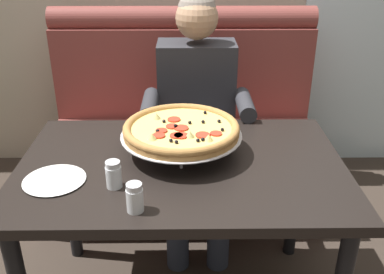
{
  "coord_description": "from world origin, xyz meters",
  "views": [
    {
      "loc": [
        0.02,
        -1.47,
        1.56
      ],
      "look_at": [
        0.04,
        0.05,
        0.81
      ],
      "focal_mm": 41.0,
      "sensor_mm": 36.0,
      "label": 1
    }
  ],
  "objects_px": {
    "shaker_parmesan": "(114,176)",
    "plate_near_left": "(54,179)",
    "diner_main": "(197,108)",
    "patio_chair": "(367,64)",
    "dining_table": "(182,183)",
    "booth_bench": "(183,139)",
    "shaker_pepper_flakes": "(135,199)",
    "pizza": "(182,130)"
  },
  "relations": [
    {
      "from": "plate_near_left",
      "to": "patio_chair",
      "type": "relative_size",
      "value": 0.26
    },
    {
      "from": "dining_table",
      "to": "pizza",
      "type": "height_order",
      "value": "pizza"
    },
    {
      "from": "diner_main",
      "to": "patio_chair",
      "type": "distance_m",
      "value": 2.0
    },
    {
      "from": "booth_bench",
      "to": "plate_near_left",
      "type": "relative_size",
      "value": 7.01
    },
    {
      "from": "pizza",
      "to": "shaker_pepper_flakes",
      "type": "bearing_deg",
      "value": -110.26
    },
    {
      "from": "booth_bench",
      "to": "dining_table",
      "type": "bearing_deg",
      "value": -90.0
    },
    {
      "from": "dining_table",
      "to": "shaker_pepper_flakes",
      "type": "xyz_separation_m",
      "value": [
        -0.14,
        -0.31,
        0.13
      ]
    },
    {
      "from": "shaker_pepper_flakes",
      "to": "plate_near_left",
      "type": "xyz_separation_m",
      "value": [
        -0.31,
        0.18,
        -0.03
      ]
    },
    {
      "from": "diner_main",
      "to": "dining_table",
      "type": "bearing_deg",
      "value": -96.85
    },
    {
      "from": "dining_table",
      "to": "patio_chair",
      "type": "height_order",
      "value": "patio_chair"
    },
    {
      "from": "shaker_parmesan",
      "to": "booth_bench",
      "type": "bearing_deg",
      "value": 77.5
    },
    {
      "from": "patio_chair",
      "to": "shaker_parmesan",
      "type": "bearing_deg",
      "value": -128.58
    },
    {
      "from": "dining_table",
      "to": "pizza",
      "type": "xyz_separation_m",
      "value": [
        0.0,
        0.08,
        0.19
      ]
    },
    {
      "from": "shaker_parmesan",
      "to": "plate_near_left",
      "type": "height_order",
      "value": "shaker_parmesan"
    },
    {
      "from": "dining_table",
      "to": "diner_main",
      "type": "bearing_deg",
      "value": 83.15
    },
    {
      "from": "dining_table",
      "to": "diner_main",
      "type": "xyz_separation_m",
      "value": [
        0.07,
        0.61,
        0.07
      ]
    },
    {
      "from": "dining_table",
      "to": "plate_near_left",
      "type": "height_order",
      "value": "plate_near_left"
    },
    {
      "from": "booth_bench",
      "to": "patio_chair",
      "type": "relative_size",
      "value": 1.81
    },
    {
      "from": "plate_near_left",
      "to": "patio_chair",
      "type": "distance_m",
      "value": 2.9
    },
    {
      "from": "diner_main",
      "to": "plate_near_left",
      "type": "bearing_deg",
      "value": -125.37
    },
    {
      "from": "plate_near_left",
      "to": "shaker_pepper_flakes",
      "type": "bearing_deg",
      "value": -30.56
    },
    {
      "from": "diner_main",
      "to": "shaker_parmesan",
      "type": "height_order",
      "value": "diner_main"
    },
    {
      "from": "booth_bench",
      "to": "patio_chair",
      "type": "bearing_deg",
      "value": 36.89
    },
    {
      "from": "patio_chair",
      "to": "plate_near_left",
      "type": "bearing_deg",
      "value": -132.48
    },
    {
      "from": "booth_bench",
      "to": "dining_table",
      "type": "xyz_separation_m",
      "value": [
        0.0,
        -0.88,
        0.24
      ]
    },
    {
      "from": "diner_main",
      "to": "plate_near_left",
      "type": "xyz_separation_m",
      "value": [
        -0.52,
        -0.74,
        0.03
      ]
    },
    {
      "from": "dining_table",
      "to": "plate_near_left",
      "type": "xyz_separation_m",
      "value": [
        -0.45,
        -0.13,
        0.1
      ]
    },
    {
      "from": "booth_bench",
      "to": "shaker_parmesan",
      "type": "bearing_deg",
      "value": -102.5
    },
    {
      "from": "booth_bench",
      "to": "patio_chair",
      "type": "xyz_separation_m",
      "value": [
        1.5,
        1.13,
        0.13
      ]
    },
    {
      "from": "pizza",
      "to": "plate_near_left",
      "type": "distance_m",
      "value": 0.51
    },
    {
      "from": "dining_table",
      "to": "booth_bench",
      "type": "bearing_deg",
      "value": 90.0
    },
    {
      "from": "booth_bench",
      "to": "shaker_pepper_flakes",
      "type": "height_order",
      "value": "booth_bench"
    },
    {
      "from": "dining_table",
      "to": "shaker_pepper_flakes",
      "type": "relative_size",
      "value": 12.64
    },
    {
      "from": "diner_main",
      "to": "shaker_parmesan",
      "type": "bearing_deg",
      "value": -111.39
    },
    {
      "from": "booth_bench",
      "to": "shaker_parmesan",
      "type": "distance_m",
      "value": 1.13
    },
    {
      "from": "diner_main",
      "to": "pizza",
      "type": "bearing_deg",
      "value": -97.74
    },
    {
      "from": "booth_bench",
      "to": "dining_table",
      "type": "height_order",
      "value": "booth_bench"
    },
    {
      "from": "pizza",
      "to": "plate_near_left",
      "type": "xyz_separation_m",
      "value": [
        -0.45,
        -0.21,
        -0.09
      ]
    },
    {
      "from": "plate_near_left",
      "to": "shaker_parmesan",
      "type": "bearing_deg",
      "value": -10.09
    },
    {
      "from": "diner_main",
      "to": "pizza",
      "type": "distance_m",
      "value": 0.54
    },
    {
      "from": "diner_main",
      "to": "shaker_parmesan",
      "type": "xyz_separation_m",
      "value": [
        -0.31,
        -0.78,
        0.06
      ]
    },
    {
      "from": "pizza",
      "to": "shaker_parmesan",
      "type": "bearing_deg",
      "value": -132.78
    }
  ]
}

